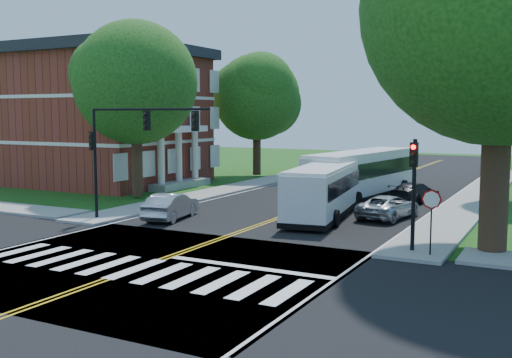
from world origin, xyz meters
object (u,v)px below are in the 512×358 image
Objects in this scene: signal_nw at (129,137)px; bus_follow at (363,174)px; bus_lead at (327,189)px; signal_ne at (414,180)px; hatchback at (171,206)px; suv at (388,207)px; dark_sedan at (415,192)px.

signal_nw reaches higher than bus_follow.
bus_lead is at bearing 41.83° from signal_nw.
signal_ne is 1.04× the size of hatchback.
suv is at bearing -177.52° from bus_lead.
hatchback is (1.01, 2.01, -3.67)m from signal_nw.
bus_lead is at bearing 80.16° from dark_sedan.
bus_lead is 7.91m from dark_sedan.
signal_ne is 14.69m from dark_sedan.
bus_follow is at bearing -129.97° from hatchback.
signal_nw is 1.66× the size of dark_sedan.
bus_follow reaches higher than suv.
bus_lead is 7.03m from bus_follow.
bus_follow is 2.76× the size of suv.
signal_ne is 13.39m from hatchback.
signal_ne reaches higher than suv.
suv is (-3.01, 7.59, -2.34)m from signal_ne.
bus_lead is 8.44m from hatchback.
suv is (3.46, -6.40, -1.03)m from bus_follow.
bus_lead is 2.59× the size of hatchback.
hatchback is at bearing 171.29° from signal_ne.
bus_follow is (-6.47, 13.99, -1.31)m from signal_ne.
hatchback reaches higher than dark_sedan.
hatchback is 0.95× the size of suv.
signal_nw is 1.62× the size of signal_ne.
signal_ne reaches higher than bus_lead.
signal_nw reaches higher than suv.
signal_ne is at bearing 120.60° from suv.
bus_follow is (7.59, 14.00, -2.72)m from signal_nw.
bus_lead is (-6.26, 6.97, -1.48)m from signal_ne.
signal_nw is 1.68× the size of hatchback.
signal_nw is at bearing 43.51° from suv.
bus_follow is 13.71m from hatchback.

